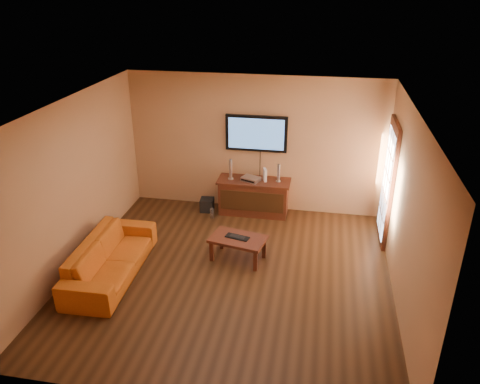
% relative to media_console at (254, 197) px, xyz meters
% --- Properties ---
extents(ground_plane, '(5.00, 5.00, 0.00)m').
position_rel_media_console_xyz_m(ground_plane, '(-0.03, -2.22, -0.36)').
color(ground_plane, '#311C0D').
rests_on(ground_plane, ground).
extents(room_walls, '(5.00, 5.00, 5.00)m').
position_rel_media_console_xyz_m(room_walls, '(-0.03, -1.60, 1.33)').
color(room_walls, tan).
rests_on(room_walls, ground).
extents(french_door, '(0.07, 1.02, 2.22)m').
position_rel_media_console_xyz_m(french_door, '(2.43, -0.52, 0.69)').
color(french_door, '#421A0F').
rests_on(french_door, ground).
extents(media_console, '(1.42, 0.54, 0.71)m').
position_rel_media_console_xyz_m(media_console, '(0.00, 0.00, 0.00)').
color(media_console, '#421A0F').
rests_on(media_console, ground).
extents(television, '(1.19, 0.08, 0.71)m').
position_rel_media_console_xyz_m(television, '(-0.00, 0.23, 1.23)').
color(television, black).
rests_on(television, ground).
extents(coffee_table, '(0.99, 0.71, 0.41)m').
position_rel_media_console_xyz_m(coffee_table, '(0.01, -1.73, -0.01)').
color(coffee_table, '#421A0F').
rests_on(coffee_table, ground).
extents(sofa, '(0.67, 2.11, 0.82)m').
position_rel_media_console_xyz_m(sofa, '(-1.88, -2.52, 0.05)').
color(sofa, '#CA5E16').
rests_on(sofa, ground).
extents(speaker_left, '(0.11, 0.11, 0.41)m').
position_rel_media_console_xyz_m(speaker_left, '(-0.46, -0.02, 0.54)').
color(speaker_left, silver).
rests_on(speaker_left, media_console).
extents(speaker_right, '(0.10, 0.10, 0.36)m').
position_rel_media_console_xyz_m(speaker_right, '(0.47, 0.04, 0.51)').
color(speaker_right, silver).
rests_on(speaker_right, media_console).
extents(av_receiver, '(0.40, 0.35, 0.08)m').
position_rel_media_console_xyz_m(av_receiver, '(-0.06, -0.03, 0.39)').
color(av_receiver, silver).
rests_on(av_receiver, media_console).
extents(game_console, '(0.10, 0.18, 0.24)m').
position_rel_media_console_xyz_m(game_console, '(0.21, 0.03, 0.47)').
color(game_console, white).
rests_on(game_console, media_console).
extents(subwoofer, '(0.28, 0.28, 0.26)m').
position_rel_media_console_xyz_m(subwoofer, '(-0.94, -0.08, -0.23)').
color(subwoofer, black).
rests_on(subwoofer, ground).
extents(bottle, '(0.08, 0.08, 0.22)m').
position_rel_media_console_xyz_m(bottle, '(-0.77, -0.38, -0.25)').
color(bottle, white).
rests_on(bottle, ground).
extents(keyboard, '(0.42, 0.24, 0.02)m').
position_rel_media_console_xyz_m(keyboard, '(-0.00, -1.72, 0.06)').
color(keyboard, black).
rests_on(keyboard, coffee_table).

